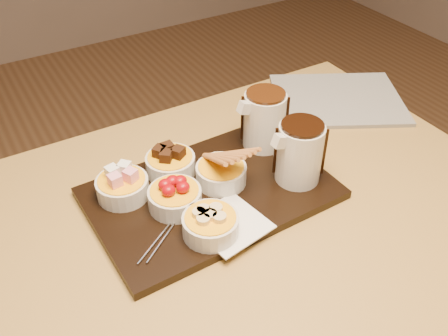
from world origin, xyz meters
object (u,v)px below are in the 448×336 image
pitcher_milk_chocolate (264,120)px  dining_table (217,256)px  bowl_strawberries (175,199)px  pitcher_dark_chocolate (299,153)px  serving_board (211,193)px  newspaper (337,99)px

pitcher_milk_chocolate → dining_table: bearing=-146.6°
bowl_strawberries → pitcher_dark_chocolate: pitcher_dark_chocolate is taller
dining_table → pitcher_dark_chocolate: bearing=2.3°
serving_board → bowl_strawberries: 0.08m
dining_table → bowl_strawberries: bowl_strawberries is taller
pitcher_dark_chocolate → pitcher_milk_chocolate: size_ratio=1.00×
bowl_strawberries → pitcher_dark_chocolate: bearing=-11.1°
pitcher_milk_chocolate → newspaper: pitcher_milk_chocolate is taller
dining_table → pitcher_milk_chocolate: bearing=34.9°
bowl_strawberries → pitcher_milk_chocolate: (0.25, 0.08, 0.04)m
serving_board → bowl_strawberries: bearing=-176.4°
dining_table → serving_board: (0.02, 0.06, 0.11)m
bowl_strawberries → serving_board: bearing=5.1°
serving_board → bowl_strawberries: (-0.08, -0.01, 0.03)m
dining_table → newspaper: bearing=24.3°
dining_table → serving_board: size_ratio=2.61×
newspaper → pitcher_dark_chocolate: bearing=-115.8°
serving_board → pitcher_milk_chocolate: bearing=21.8°
dining_table → pitcher_dark_chocolate: 0.26m
dining_table → pitcher_milk_chocolate: pitcher_milk_chocolate is taller
serving_board → newspaper: size_ratio=1.45×
dining_table → newspaper: size_ratio=3.79×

